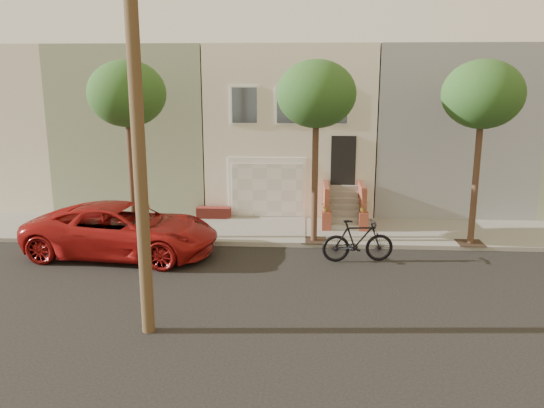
{
  "coord_description": "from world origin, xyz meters",
  "views": [
    {
      "loc": [
        0.63,
        -14.98,
        5.89
      ],
      "look_at": [
        -0.44,
        3.0,
        1.68
      ],
      "focal_mm": 36.25,
      "sensor_mm": 36.0,
      "label": 1
    }
  ],
  "objects": [
    {
      "name": "ground",
      "position": [
        0.0,
        0.0,
        0.0
      ],
      "size": [
        90.0,
        90.0,
        0.0
      ],
      "primitive_type": "plane",
      "color": "black",
      "rests_on": "ground"
    },
    {
      "name": "tree_right",
      "position": [
        6.5,
        3.9,
        5.26
      ],
      "size": [
        2.7,
        2.57,
        6.3
      ],
      "color": "#2D2116",
      "rests_on": "sidewalk"
    },
    {
      "name": "house_row",
      "position": [
        0.0,
        11.19,
        3.64
      ],
      "size": [
        33.1,
        11.7,
        7.0
      ],
      "color": "beige",
      "rests_on": "sidewalk"
    },
    {
      "name": "tree_left",
      "position": [
        -5.5,
        3.9,
        5.26
      ],
      "size": [
        2.7,
        2.57,
        6.3
      ],
      "color": "#2D2116",
      "rests_on": "sidewalk"
    },
    {
      "name": "motorcycle",
      "position": [
        2.39,
        2.14,
        0.7
      ],
      "size": [
        2.39,
        0.94,
        1.4
      ],
      "primitive_type": "imported",
      "rotation": [
        0.0,
        0.0,
        1.7
      ],
      "color": "black",
      "rests_on": "ground"
    },
    {
      "name": "tree_mid",
      "position": [
        1.0,
        3.9,
        5.26
      ],
      "size": [
        2.7,
        2.57,
        6.3
      ],
      "color": "#2D2116",
      "rests_on": "sidewalk"
    },
    {
      "name": "pickup_truck",
      "position": [
        -5.41,
        2.34,
        0.88
      ],
      "size": [
        6.56,
        3.5,
        1.76
      ],
      "primitive_type": "imported",
      "rotation": [
        0.0,
        0.0,
        1.48
      ],
      "color": "maroon",
      "rests_on": "ground"
    },
    {
      "name": "sidewalk",
      "position": [
        0.0,
        5.35,
        0.07
      ],
      "size": [
        40.0,
        3.7,
        0.15
      ],
      "primitive_type": "cube",
      "color": "gray",
      "rests_on": "ground"
    }
  ]
}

